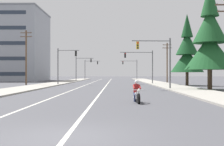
{
  "coord_description": "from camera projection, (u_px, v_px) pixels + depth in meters",
  "views": [
    {
      "loc": [
        1.53,
        -8.3,
        1.88
      ],
      "look_at": [
        1.18,
        21.91,
        1.97
      ],
      "focal_mm": 44.9,
      "sensor_mm": 36.0,
      "label": 1
    }
  ],
  "objects": [
    {
      "name": "ground_plane",
      "position": [
        64.0,
        137.0,
        8.32
      ],
      "size": [
        400.0,
        400.0,
        0.0
      ],
      "primitive_type": "plane",
      "color": "#47474C"
    },
    {
      "name": "lane_stripe_center",
      "position": [
        108.0,
        84.0,
        53.31
      ],
      "size": [
        0.16,
        100.0,
        0.01
      ],
      "primitive_type": "cube",
      "color": "beige",
      "rests_on": "ground"
    },
    {
      "name": "lane_stripe_left",
      "position": [
        89.0,
        84.0,
        53.35
      ],
      "size": [
        0.16,
        100.0,
        0.01
      ],
      "primitive_type": "cube",
      "color": "beige",
      "rests_on": "ground"
    },
    {
      "name": "sidewalk_kerb_right",
      "position": [
        163.0,
        84.0,
        48.2
      ],
      "size": [
        4.4,
        110.0,
        0.14
      ],
      "primitive_type": "cube",
      "color": "#9E998E",
      "rests_on": "ground"
    },
    {
      "name": "sidewalk_kerb_left",
      "position": [
        50.0,
        84.0,
        48.43
      ],
      "size": [
        4.4,
        110.0,
        0.14
      ],
      "primitive_type": "cube",
      "color": "#9E998E",
      "rests_on": "ground"
    },
    {
      "name": "motorcycle_with_rider",
      "position": [
        137.0,
        94.0,
        18.2
      ],
      "size": [
        0.7,
        2.19,
        1.46
      ],
      "color": "black",
      "rests_on": "ground"
    },
    {
      "name": "traffic_signal_near_right",
      "position": [
        159.0,
        55.0,
        33.7
      ],
      "size": [
        4.72,
        0.56,
        6.2
      ],
      "color": "#56565B",
      "rests_on": "ground"
    },
    {
      "name": "traffic_signal_near_left",
      "position": [
        64.0,
        61.0,
        47.33
      ],
      "size": [
        3.71,
        0.42,
        6.2
      ],
      "color": "#56565B",
      "rests_on": "ground"
    },
    {
      "name": "traffic_signal_mid_right",
      "position": [
        143.0,
        61.0,
        51.69
      ],
      "size": [
        6.07,
        0.64,
        6.2
      ],
      "color": "#56565B",
      "rests_on": "ground"
    },
    {
      "name": "traffic_signal_mid_left",
      "position": [
        81.0,
        65.0,
        71.18
      ],
      "size": [
        4.54,
        0.58,
        6.2
      ],
      "color": "#56565B",
      "rests_on": "ground"
    },
    {
      "name": "traffic_signal_far_right",
      "position": [
        132.0,
        67.0,
        86.28
      ],
      "size": [
        5.2,
        0.52,
        6.2
      ],
      "color": "#56565B",
      "rests_on": "ground"
    },
    {
      "name": "traffic_signal_far_left",
      "position": [
        89.0,
        67.0,
        87.04
      ],
      "size": [
        4.7,
        0.37,
        6.2
      ],
      "color": "#56565B",
      "rests_on": "ground"
    },
    {
      "name": "utility_pole_left_near",
      "position": [
        26.0,
        56.0,
        46.91
      ],
      "size": [
        1.98,
        0.26,
        9.17
      ],
      "color": "brown",
      "rests_on": "ground"
    },
    {
      "name": "utility_pole_right_far",
      "position": [
        167.0,
        61.0,
        58.89
      ],
      "size": [
        1.96,
        0.26,
        8.38
      ],
      "color": "brown",
      "rests_on": "ground"
    },
    {
      "name": "conifer_tree_right_verge_near",
      "position": [
        210.0,
        40.0,
        32.83
      ],
      "size": [
        5.82,
        5.82,
        12.81
      ],
      "color": "#423023",
      "rests_on": "ground"
    },
    {
      "name": "conifer_tree_right_verge_far",
      "position": [
        187.0,
        53.0,
        44.89
      ],
      "size": [
        5.24,
        5.24,
        11.53
      ],
      "color": "#423023",
      "rests_on": "ground"
    }
  ]
}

